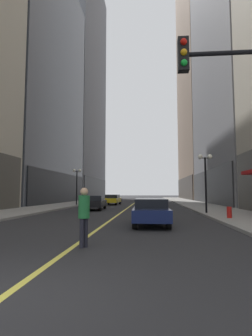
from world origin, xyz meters
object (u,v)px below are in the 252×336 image
(fire_hydrant_right, at_px, (229,214))
(car_navy, at_px, (151,211))
(street_lamp_left_far, at_px, (77,179))
(street_lamp_right_mid, at_px, (205,170))
(car_yellow, at_px, (112,199))
(car_black, at_px, (94,202))
(pedestrian_in_green_parka, at_px, (84,212))

(fire_hydrant_right, bearing_deg, car_navy, -150.60)
(street_lamp_left_far, relative_size, street_lamp_right_mid, 1.00)
(car_yellow, bearing_deg, car_black, -91.11)
(pedestrian_in_green_parka, bearing_deg, car_navy, 70.24)
(car_black, distance_m, street_lamp_right_mid, 10.62)
(car_black, distance_m, street_lamp_left_far, 8.12)
(car_navy, bearing_deg, street_lamp_right_mid, 57.95)
(car_black, xyz_separation_m, street_lamp_right_mid, (9.22, -4.63, 2.54))
(street_lamp_left_far, distance_m, street_lamp_right_mid, 17.18)
(pedestrian_in_green_parka, relative_size, fire_hydrant_right, 2.22)
(fire_hydrant_right, bearing_deg, pedestrian_in_green_parka, -128.74)
(car_navy, xyz_separation_m, street_lamp_right_mid, (4.05, 6.47, 2.54))
(car_yellow, xyz_separation_m, street_lamp_right_mid, (9.01, -15.23, 2.54))
(fire_hydrant_right, bearing_deg, street_lamp_right_mid, 97.30)
(car_black, height_order, car_yellow, same)
(car_yellow, bearing_deg, pedestrian_in_green_parka, -83.85)
(car_navy, distance_m, street_lamp_right_mid, 8.04)
(car_navy, relative_size, pedestrian_in_green_parka, 2.62)
(car_yellow, bearing_deg, fire_hydrant_right, -63.56)
(car_black, height_order, street_lamp_right_mid, street_lamp_right_mid)
(car_black, relative_size, car_yellow, 0.93)
(car_black, xyz_separation_m, pedestrian_in_green_parka, (3.15, -16.72, 0.32))
(fire_hydrant_right, bearing_deg, car_black, 138.72)
(pedestrian_in_green_parka, bearing_deg, fire_hydrant_right, 51.26)
(pedestrian_in_green_parka, bearing_deg, car_black, 100.66)
(car_yellow, relative_size, street_lamp_right_mid, 1.02)
(car_navy, relative_size, fire_hydrant_right, 5.80)
(pedestrian_in_green_parka, xyz_separation_m, street_lamp_left_far, (-6.73, 23.55, 2.22))
(pedestrian_in_green_parka, distance_m, fire_hydrant_right, 10.52)
(car_black, bearing_deg, car_navy, -65.03)
(car_navy, height_order, car_yellow, same)
(street_lamp_right_mid, xyz_separation_m, fire_hydrant_right, (0.50, -3.90, -2.86))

